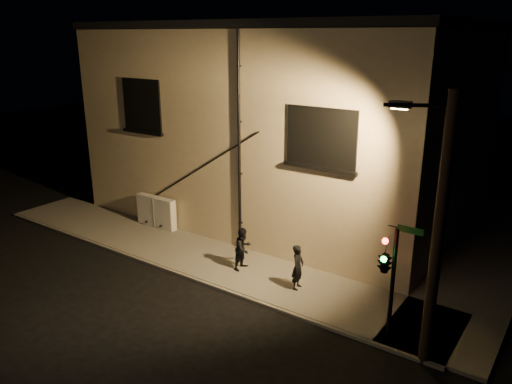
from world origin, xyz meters
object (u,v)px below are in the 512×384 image
Objects in this scene: utility_cabinet at (156,212)px; streetlamp_pole at (436,227)px; pedestrian_b at (243,248)px; traffic_signal at (386,261)px; pedestrian_a at (298,267)px.

streetlamp_pole is at bearing -11.74° from utility_cabinet.
traffic_signal reaches higher than pedestrian_b.
pedestrian_b is at bearing -11.68° from utility_cabinet.
utility_cabinet is 13.18m from streetlamp_pole.
pedestrian_a is at bearing 164.32° from streetlamp_pole.
pedestrian_b is 0.22× the size of streetlamp_pole.
traffic_signal is at bearing -113.02° from pedestrian_a.
utility_cabinet is 8.10m from pedestrian_a.
streetlamp_pole reaches higher than traffic_signal.
traffic_signal is at bearing -11.18° from utility_cabinet.
utility_cabinet is 11.59m from traffic_signal.
pedestrian_a is 0.22× the size of streetlamp_pole.
pedestrian_b is (5.62, -1.16, 0.10)m from utility_cabinet.
streetlamp_pole reaches higher than utility_cabinet.
pedestrian_a is 3.69m from traffic_signal.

